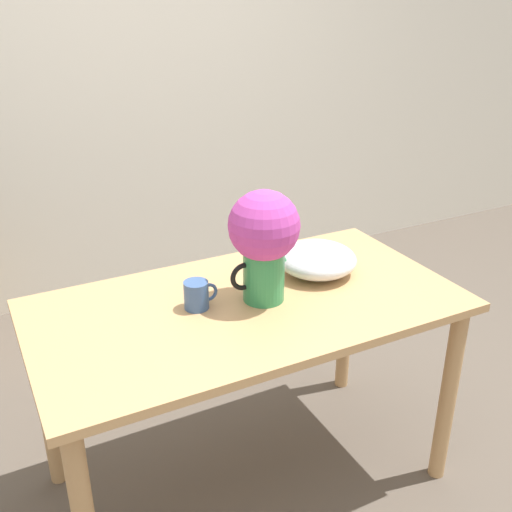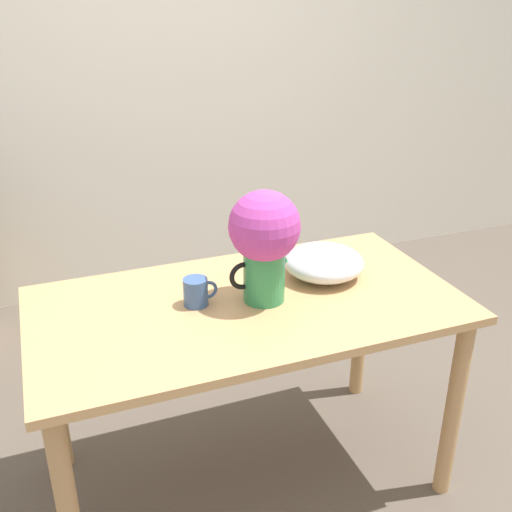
# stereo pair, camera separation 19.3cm
# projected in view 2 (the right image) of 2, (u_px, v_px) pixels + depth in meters

# --- Properties ---
(ground_plane) EXTENTS (12.00, 12.00, 0.00)m
(ground_plane) POSITION_uv_depth(u_px,v_px,m) (280.00, 470.00, 2.34)
(ground_plane) COLOR brown
(wall_back) EXTENTS (8.00, 0.05, 2.60)m
(wall_back) POSITION_uv_depth(u_px,v_px,m) (157.00, 69.00, 3.33)
(wall_back) COLOR silver
(wall_back) RESTS_ON ground_plane
(table) EXTENTS (1.43, 0.76, 0.77)m
(table) POSITION_uv_depth(u_px,v_px,m) (247.00, 329.00, 2.04)
(table) COLOR tan
(table) RESTS_ON ground_plane
(flower_vase) EXTENTS (0.24, 0.23, 0.38)m
(flower_vase) POSITION_uv_depth(u_px,v_px,m) (264.00, 237.00, 1.92)
(flower_vase) COLOR #2D844C
(flower_vase) RESTS_ON table
(coffee_mug) EXTENTS (0.12, 0.08, 0.09)m
(coffee_mug) POSITION_uv_depth(u_px,v_px,m) (197.00, 292.00, 1.96)
(coffee_mug) COLOR #385689
(coffee_mug) RESTS_ON table
(white_bowl) EXTENTS (0.29, 0.29, 0.11)m
(white_bowl) POSITION_uv_depth(u_px,v_px,m) (324.00, 262.00, 2.15)
(white_bowl) COLOR silver
(white_bowl) RESTS_ON table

